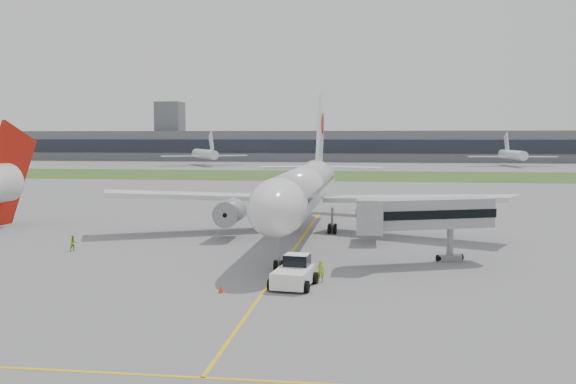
# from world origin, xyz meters

# --- Properties ---
(ground) EXTENTS (600.00, 600.00, 0.00)m
(ground) POSITION_xyz_m (0.00, 0.00, 0.00)
(ground) COLOR slate
(ground) RESTS_ON ground
(apron_markings) EXTENTS (70.00, 70.00, 0.04)m
(apron_markings) POSITION_xyz_m (0.00, -5.00, 0.00)
(apron_markings) COLOR yellow
(apron_markings) RESTS_ON ground
(grass_strip) EXTENTS (600.00, 50.00, 0.02)m
(grass_strip) POSITION_xyz_m (0.00, 120.00, 0.01)
(grass_strip) COLOR #2F501E
(grass_strip) RESTS_ON ground
(terminal_building) EXTENTS (320.00, 22.30, 14.00)m
(terminal_building) POSITION_xyz_m (0.00, 229.87, 7.00)
(terminal_building) COLOR slate
(terminal_building) RESTS_ON ground
(control_tower) EXTENTS (12.00, 12.00, 56.00)m
(control_tower) POSITION_xyz_m (-90.00, 232.00, 0.00)
(control_tower) COLOR slate
(control_tower) RESTS_ON ground
(airliner) EXTENTS (48.13, 53.95, 17.88)m
(airliner) POSITION_xyz_m (0.00, 4.87, 5.66)
(airliner) COLOR silver
(airliner) RESTS_ON ground
(pushback_tug) EXTENTS (3.58, 4.88, 2.36)m
(pushback_tug) POSITION_xyz_m (2.06, -20.57, 1.09)
(pushback_tug) COLOR white
(pushback_tug) RESTS_ON ground
(jet_bridge) EXTENTS (12.75, 7.86, 6.12)m
(jet_bridge) POSITION_xyz_m (12.15, -10.37, 4.53)
(jet_bridge) COLOR gray
(jet_bridge) RESTS_ON ground
(safety_cone_left) EXTENTS (0.39, 0.39, 0.53)m
(safety_cone_left) POSITION_xyz_m (-3.09, -23.51, 0.27)
(safety_cone_left) COLOR #FF390D
(safety_cone_left) RESTS_ON ground
(safety_cone_right) EXTENTS (0.44, 0.44, 0.61)m
(safety_cone_right) POSITION_xyz_m (3.20, -21.86, 0.30)
(safety_cone_right) COLOR #FF390D
(safety_cone_right) RESTS_ON ground
(ground_crew_near) EXTENTS (0.66, 0.46, 1.74)m
(ground_crew_near) POSITION_xyz_m (3.95, -18.79, 0.87)
(ground_crew_near) COLOR #C0D623
(ground_crew_near) RESTS_ON ground
(ground_crew_far) EXTENTS (0.97, 0.99, 1.60)m
(ground_crew_far) POSITION_xyz_m (-22.03, -8.42, 0.80)
(ground_crew_far) COLOR #8ACB21
(ground_crew_far) RESTS_ON ground
(distant_aircraft_left) EXTENTS (44.47, 42.85, 13.08)m
(distant_aircraft_left) POSITION_xyz_m (-58.50, 178.25, 0.00)
(distant_aircraft_left) COLOR silver
(distant_aircraft_left) RESTS_ON ground
(distant_aircraft_right) EXTENTS (35.02, 31.36, 12.72)m
(distant_aircraft_right) POSITION_xyz_m (61.09, 187.87, 0.00)
(distant_aircraft_right) COLOR silver
(distant_aircraft_right) RESTS_ON ground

